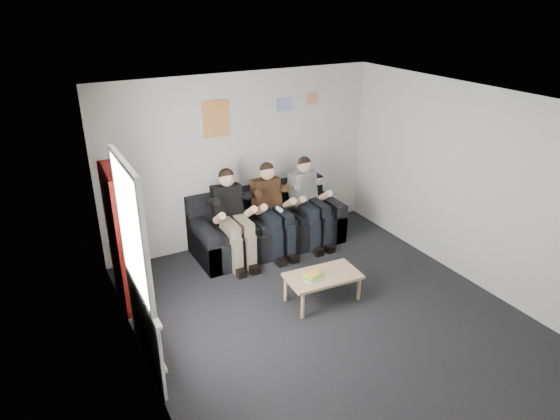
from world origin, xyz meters
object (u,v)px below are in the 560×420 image
Objects in this scene: person_left at (233,218)px; coffee_table at (323,278)px; sofa at (267,227)px; bookshelf at (125,238)px; person_middle at (273,210)px; person_right at (310,202)px.

coffee_table is at bearing -62.62° from person_left.
sofa is 2.42m from bookshelf.
bookshelf reaches higher than coffee_table.
person_middle is (0.66, 0.00, -0.00)m from person_left.
bookshelf is at bearing 151.37° from coffee_table.
person_left is at bearing 111.29° from coffee_table.
person_middle is 1.01× the size of person_right.
person_left is 1.01× the size of person_right.
bookshelf reaches higher than sofa.
bookshelf is 2.97m from person_right.
bookshelf is at bearing -172.83° from person_middle.
bookshelf is 1.66m from person_left.
coffee_table is 0.68× the size of person_left.
bookshelf reaches higher than person_left.
person_left is 1.01× the size of person_middle.
person_left is at bearing -162.21° from sofa.
sofa is 1.29× the size of bookshelf.
coffee_table is (2.21, -1.21, -0.58)m from bookshelf.
coffee_table is at bearing -92.20° from sofa.
person_right is at bearing 6.15° from person_left.
person_middle is at bearing 6.12° from person_left.
sofa is at bearing 89.25° from person_middle.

